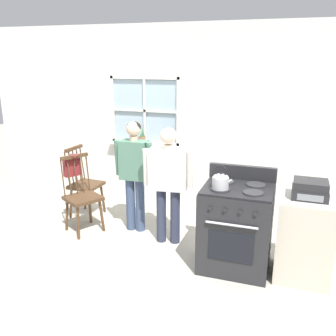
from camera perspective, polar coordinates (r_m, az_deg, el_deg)
ground_plane at (r=4.75m, az=-3.61°, el=-11.55°), size 16.00×16.00×0.00m
wall_back at (r=5.57m, az=1.85°, el=7.34°), size 6.40×0.16×2.70m
chair_by_window at (r=5.05m, az=-12.93°, el=-4.41°), size 0.56×0.57×1.02m
chair_near_wall at (r=5.53m, az=-12.57°, el=-2.52°), size 0.43×0.44×1.02m
person_elderly_left at (r=4.83m, az=-5.15°, el=0.03°), size 0.51×0.22×1.47m
person_teen_center at (r=4.48m, az=0.03°, el=-1.15°), size 0.61×0.26×1.44m
stove at (r=4.16m, az=10.34°, el=-8.80°), size 0.74×0.68×1.08m
kettle at (r=3.86m, az=8.03°, el=-1.90°), size 0.21×0.17×0.25m
potted_plant at (r=5.74m, az=-3.99°, el=4.48°), size 0.11×0.11×0.26m
handbag at (r=5.13m, az=-14.42°, el=0.31°), size 0.25×0.24×0.31m
side_counter at (r=4.15m, az=20.08°, el=-10.02°), size 0.55×0.50×0.90m
stereo at (r=3.93m, az=20.85°, el=-3.09°), size 0.34×0.29×0.18m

